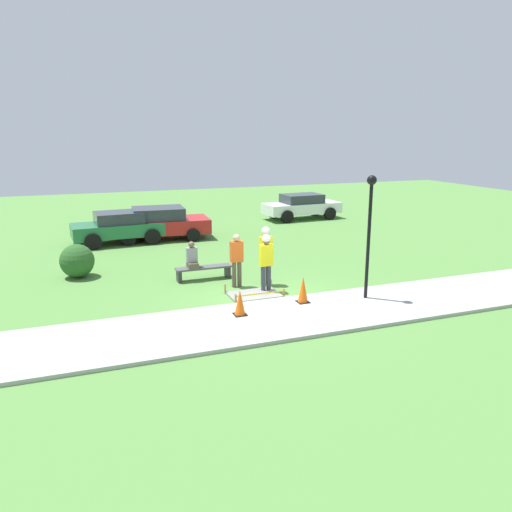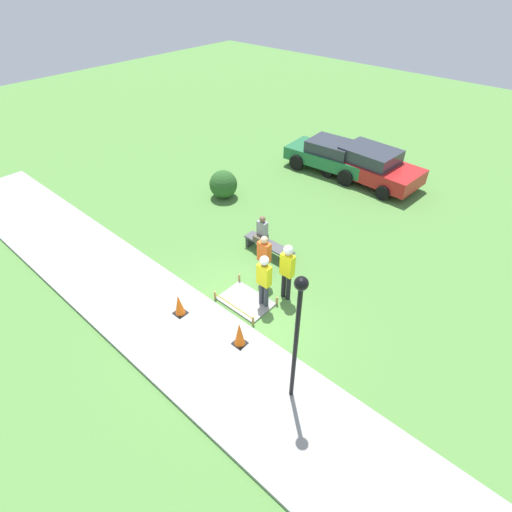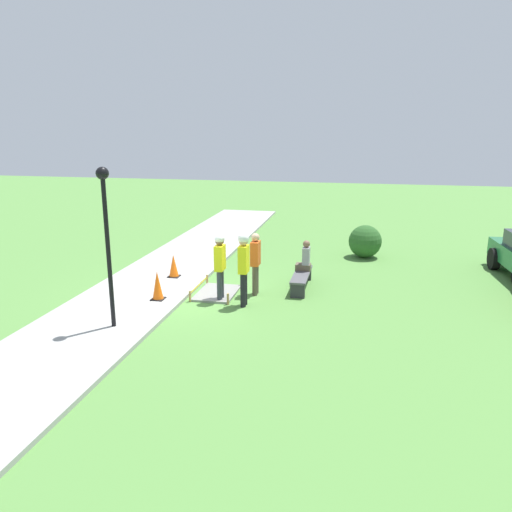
% 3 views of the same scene
% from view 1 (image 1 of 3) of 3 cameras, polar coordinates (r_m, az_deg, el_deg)
% --- Properties ---
extents(ground_plane, '(60.00, 60.00, 0.00)m').
position_cam_1_polar(ground_plane, '(14.88, 1.82, -5.22)').
color(ground_plane, '#51843D').
extents(sidewalk, '(28.00, 2.90, 0.10)m').
position_cam_1_polar(sidewalk, '(13.62, 4.15, -6.89)').
color(sidewalk, '#9E9E99').
rests_on(sidewalk, ground_plane).
extents(wet_concrete_patch, '(1.58, 1.10, 0.30)m').
position_cam_1_polar(wet_concrete_patch, '(15.37, -0.22, -4.44)').
color(wet_concrete_patch, gray).
rests_on(wet_concrete_patch, ground_plane).
extents(traffic_cone_near_patch, '(0.34, 0.34, 0.69)m').
position_cam_1_polar(traffic_cone_near_patch, '(13.44, -1.84, -5.36)').
color(traffic_cone_near_patch, black).
rests_on(traffic_cone_near_patch, sidewalk).
extents(traffic_cone_far_patch, '(0.34, 0.34, 0.77)m').
position_cam_1_polar(traffic_cone_far_patch, '(14.46, 5.40, -3.84)').
color(traffic_cone_far_patch, black).
rests_on(traffic_cone_far_patch, sidewalk).
extents(park_bench, '(1.90, 0.44, 0.45)m').
position_cam_1_polar(park_bench, '(17.06, -6.01, -1.62)').
color(park_bench, '#2D2D33').
rests_on(park_bench, ground_plane).
extents(person_seated_on_bench, '(0.36, 0.44, 0.89)m').
position_cam_1_polar(person_seated_on_bench, '(16.90, -7.32, -0.14)').
color(person_seated_on_bench, brown).
rests_on(person_seated_on_bench, park_bench).
extents(worker_supervisor, '(0.40, 0.28, 1.94)m').
position_cam_1_polar(worker_supervisor, '(16.18, 1.11, 0.74)').
color(worker_supervisor, black).
rests_on(worker_supervisor, ground_plane).
extents(worker_assistant, '(0.40, 0.27, 1.84)m').
position_cam_1_polar(worker_assistant, '(15.46, 1.17, -0.19)').
color(worker_assistant, '#383D47').
rests_on(worker_assistant, ground_plane).
extents(bystander_in_orange_shirt, '(0.40, 0.23, 1.74)m').
position_cam_1_polar(bystander_in_orange_shirt, '(16.00, -2.23, -0.14)').
color(bystander_in_orange_shirt, brown).
rests_on(bystander_in_orange_shirt, ground_plane).
extents(lamppost_near, '(0.28, 0.28, 3.62)m').
position_cam_1_polar(lamppost_near, '(14.68, 12.87, 4.23)').
color(lamppost_near, black).
rests_on(lamppost_near, sidewalk).
extents(parked_car_green, '(4.22, 2.22, 1.42)m').
position_cam_1_polar(parked_car_green, '(23.28, -15.35, 3.25)').
color(parked_car_green, '#236B3D').
rests_on(parked_car_green, ground_plane).
extents(parked_car_red, '(4.74, 2.44, 1.49)m').
position_cam_1_polar(parked_car_red, '(23.75, -11.06, 3.73)').
color(parked_car_red, red).
rests_on(parked_car_red, ground_plane).
extents(parked_car_white, '(4.50, 2.13, 1.43)m').
position_cam_1_polar(parked_car_white, '(28.95, 5.25, 5.73)').
color(parked_car_white, white).
rests_on(parked_car_white, ground_plane).
extents(shrub_rounded_near, '(1.16, 1.16, 1.16)m').
position_cam_1_polar(shrub_rounded_near, '(18.23, -19.77, -0.53)').
color(shrub_rounded_near, '#285623').
rests_on(shrub_rounded_near, ground_plane).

